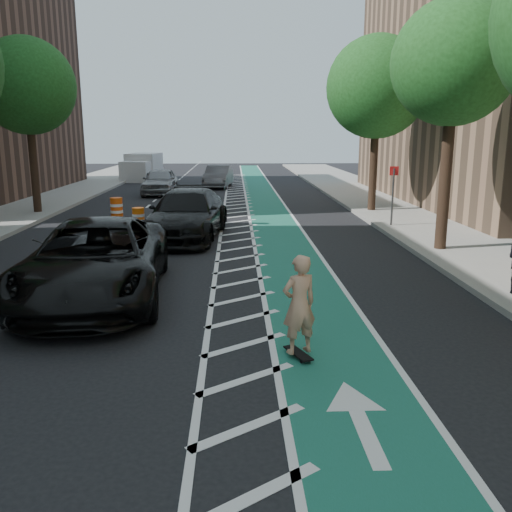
{
  "coord_description": "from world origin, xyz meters",
  "views": [
    {
      "loc": [
        1.35,
        -9.19,
        3.75
      ],
      "look_at": [
        1.8,
        2.45,
        1.1
      ],
      "focal_mm": 38.0,
      "sensor_mm": 36.0,
      "label": 1
    }
  ],
  "objects_px": {
    "suv_near": "(96,260)",
    "barrel_a": "(67,283)",
    "suv_far": "(187,214)",
    "skateboarder": "(299,305)"
  },
  "relations": [
    {
      "from": "skateboarder",
      "to": "suv_far",
      "type": "height_order",
      "value": "skateboarder"
    },
    {
      "from": "suv_far",
      "to": "barrel_a",
      "type": "relative_size",
      "value": 7.37
    },
    {
      "from": "skateboarder",
      "to": "suv_near",
      "type": "xyz_separation_m",
      "value": [
        -4.26,
        3.6,
        -0.05
      ]
    },
    {
      "from": "suv_near",
      "to": "suv_far",
      "type": "bearing_deg",
      "value": 74.65
    },
    {
      "from": "skateboarder",
      "to": "barrel_a",
      "type": "relative_size",
      "value": 2.11
    },
    {
      "from": "skateboarder",
      "to": "suv_far",
      "type": "bearing_deg",
      "value": -98.1
    },
    {
      "from": "barrel_a",
      "to": "suv_far",
      "type": "bearing_deg",
      "value": 73.79
    },
    {
      "from": "suv_far",
      "to": "barrel_a",
      "type": "bearing_deg",
      "value": -99.64
    },
    {
      "from": "skateboarder",
      "to": "suv_far",
      "type": "xyz_separation_m",
      "value": [
        -2.81,
        10.94,
        -0.08
      ]
    },
    {
      "from": "suv_near",
      "to": "barrel_a",
      "type": "relative_size",
      "value": 7.98
    }
  ]
}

